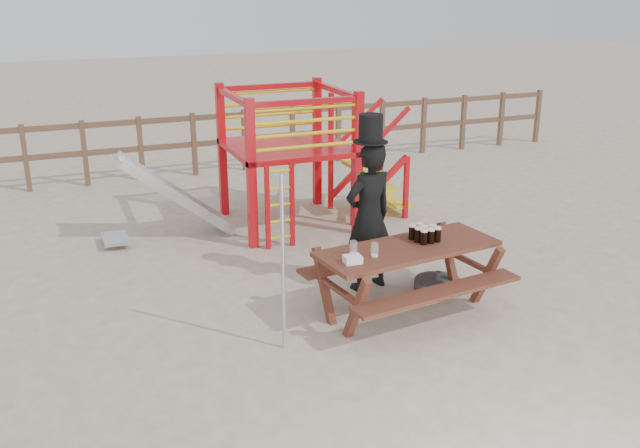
% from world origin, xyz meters
% --- Properties ---
extents(ground, '(60.00, 60.00, 0.00)m').
position_xyz_m(ground, '(0.00, 0.00, 0.00)').
color(ground, beige).
rests_on(ground, ground).
extents(back_fence, '(15.09, 0.09, 1.20)m').
position_xyz_m(back_fence, '(0.00, 7.00, 0.74)').
color(back_fence, brown).
rests_on(back_fence, ground).
extents(playground_fort, '(4.71, 1.84, 2.10)m').
position_xyz_m(playground_fort, '(0.12, 3.58, 1.07)').
color(playground_fort, red).
rests_on(playground_fort, ground).
extents(picnic_table, '(2.22, 1.67, 0.80)m').
position_xyz_m(picnic_table, '(0.40, 0.16, 0.50)').
color(picnic_table, brown).
rests_on(picnic_table, ground).
extents(man_with_hat, '(0.74, 0.57, 2.13)m').
position_xyz_m(man_with_hat, '(0.29, 0.95, 0.96)').
color(man_with_hat, black).
rests_on(man_with_hat, ground).
extents(metal_pole, '(0.04, 0.04, 1.84)m').
position_xyz_m(metal_pole, '(-1.15, -0.12, 0.92)').
color(metal_pole, '#B2B2B7').
rests_on(metal_pole, ground).
extents(parasol_base, '(0.57, 0.57, 0.24)m').
position_xyz_m(parasol_base, '(1.05, 0.55, 0.07)').
color(parasol_base, '#38383D').
rests_on(parasol_base, ground).
extents(paper_bag, '(0.19, 0.15, 0.08)m').
position_xyz_m(paper_bag, '(-0.37, -0.05, 0.84)').
color(paper_bag, white).
rests_on(paper_bag, picnic_table).
extents(stout_pints, '(0.31, 0.30, 0.17)m').
position_xyz_m(stout_pints, '(0.65, 0.24, 0.88)').
color(stout_pints, black).
rests_on(stout_pints, picnic_table).
extents(empty_glasses, '(0.26, 0.22, 0.15)m').
position_xyz_m(empty_glasses, '(-0.17, 0.09, 0.86)').
color(empty_glasses, silver).
rests_on(empty_glasses, picnic_table).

